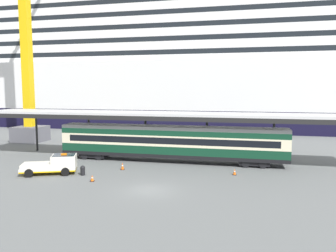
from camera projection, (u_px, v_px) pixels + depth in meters
ground_plane at (149, 190)px, 27.65m from camera, size 400.00×400.00×0.00m
cruise_ship at (214, 61)px, 72.58m from camera, size 132.96×22.86×40.76m
platform_canopy at (171, 115)px, 38.31m from camera, size 46.02×5.34×5.62m
train_carriage at (171, 142)px, 38.24m from camera, size 25.88×2.81×4.11m
service_truck at (54, 164)px, 32.87m from camera, size 5.58×3.84×2.02m
traffic_cone_near at (92, 178)px, 30.25m from camera, size 0.36×0.36×0.59m
traffic_cone_mid at (235, 172)px, 32.53m from camera, size 0.36×0.36×0.60m
traffic_cone_far at (122, 166)px, 34.62m from camera, size 0.36×0.36×0.77m
dockside_crane at (29, 31)px, 51.26m from camera, size 14.25×4.40×55.11m
quay_bollard at (83, 170)px, 32.38m from camera, size 0.48×0.48×0.96m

